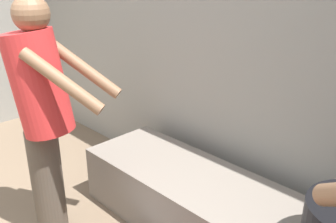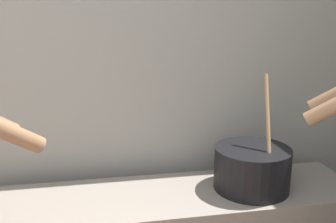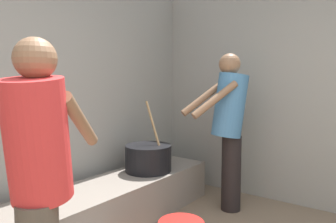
% 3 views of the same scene
% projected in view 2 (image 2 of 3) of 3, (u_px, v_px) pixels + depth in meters
% --- Properties ---
extents(block_enclosure_rear, '(5.18, 0.20, 2.47)m').
position_uv_depth(block_enclosure_rear, '(33.00, 55.00, 2.43)').
color(block_enclosure_rear, gray).
rests_on(block_enclosure_rear, ground_plane).
extents(hearth_ledge, '(2.50, 0.60, 0.40)m').
position_uv_depth(hearth_ledge, '(165.00, 223.00, 2.33)').
color(hearth_ledge, slate).
rests_on(hearth_ledge, ground_plane).
extents(cooking_pot_main, '(0.48, 0.48, 0.73)m').
position_uv_depth(cooking_pot_main, '(252.00, 168.00, 2.33)').
color(cooking_pot_main, black).
rests_on(cooking_pot_main, hearth_ledge).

